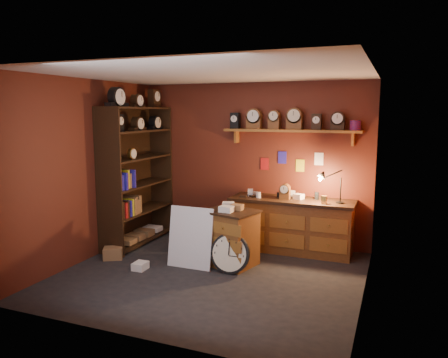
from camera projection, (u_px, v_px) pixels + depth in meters
floor at (210, 275)px, 5.97m from camera, size 4.00×4.00×0.00m
room_shell at (216, 150)px, 5.80m from camera, size 4.02×3.62×2.71m
shelving_unit at (135, 170)px, 7.34m from camera, size 0.47×1.60×2.58m
workbench at (292, 222)px, 6.97m from camera, size 1.95×0.66×1.36m
low_cabinet at (230, 235)px, 6.34m from camera, size 0.84×0.77×0.90m
big_round_clock at (230, 254)px, 6.04m from camera, size 0.56×0.18×0.56m
white_panel at (191, 266)px, 6.32m from camera, size 0.67×0.19×0.89m
mini_fridge at (232, 232)px, 7.29m from camera, size 0.43×0.45×0.45m
floor_box_a at (113, 253)px, 6.65m from camera, size 0.36×0.34×0.17m
floor_box_b at (140, 266)px, 6.19m from camera, size 0.18×0.21×0.11m
floor_box_c at (178, 245)px, 7.04m from camera, size 0.32×0.31×0.19m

